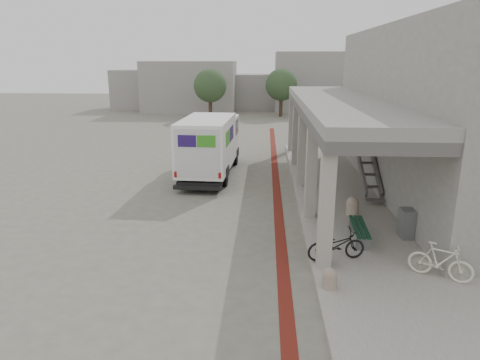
# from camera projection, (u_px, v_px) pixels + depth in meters

# --- Properties ---
(ground) EXTENTS (120.00, 120.00, 0.00)m
(ground) POSITION_uv_depth(u_px,v_px,m) (251.00, 222.00, 15.29)
(ground) COLOR #636055
(ground) RESTS_ON ground
(bike_lane_stripe) EXTENTS (0.35, 40.00, 0.01)m
(bike_lane_stripe) POSITION_uv_depth(u_px,v_px,m) (278.00, 204.00, 17.16)
(bike_lane_stripe) COLOR maroon
(bike_lane_stripe) RESTS_ON ground
(sidewalk) EXTENTS (4.40, 28.00, 0.12)m
(sidewalk) POSITION_uv_depth(u_px,v_px,m) (365.00, 223.00, 15.05)
(sidewalk) COLOR gray
(sidewalk) RESTS_ON ground
(transit_building) EXTENTS (7.60, 17.00, 7.00)m
(transit_building) POSITION_uv_depth(u_px,v_px,m) (414.00, 113.00, 18.31)
(transit_building) COLOR gray
(transit_building) RESTS_ON ground
(distant_backdrop) EXTENTS (28.00, 10.00, 6.50)m
(distant_backdrop) POSITION_uv_depth(u_px,v_px,m) (237.00, 86.00, 49.22)
(distant_backdrop) COLOR gray
(distant_backdrop) RESTS_ON ground
(tree_left) EXTENTS (3.20, 3.20, 4.80)m
(tree_left) POSITION_uv_depth(u_px,v_px,m) (210.00, 86.00, 41.63)
(tree_left) COLOR #38281C
(tree_left) RESTS_ON ground
(tree_mid) EXTENTS (3.20, 3.20, 4.80)m
(tree_mid) POSITION_uv_depth(u_px,v_px,m) (281.00, 85.00, 43.16)
(tree_mid) COLOR #38281C
(tree_mid) RESTS_ON ground
(tree_right) EXTENTS (3.20, 3.20, 4.80)m
(tree_right) POSITION_uv_depth(u_px,v_px,m) (364.00, 86.00, 41.74)
(tree_right) COLOR #38281C
(tree_right) RESTS_ON ground
(fedex_truck) EXTENTS (2.48, 7.05, 2.97)m
(fedex_truck) POSITION_uv_depth(u_px,v_px,m) (210.00, 144.00, 21.14)
(fedex_truck) COLOR black
(fedex_truck) RESTS_ON ground
(bench) EXTENTS (0.53, 1.95, 0.45)m
(bench) POSITION_uv_depth(u_px,v_px,m) (359.00, 230.00, 13.45)
(bench) COLOR slate
(bench) RESTS_ON sidewalk
(bollard_near) EXTENTS (0.36, 0.36, 0.54)m
(bollard_near) POSITION_uv_depth(u_px,v_px,m) (330.00, 278.00, 10.57)
(bollard_near) COLOR gray
(bollard_near) RESTS_ON sidewalk
(bollard_far) EXTENTS (0.46, 0.46, 0.68)m
(bollard_far) POSITION_uv_depth(u_px,v_px,m) (353.00, 206.00, 15.60)
(bollard_far) COLOR tan
(bollard_far) RESTS_ON sidewalk
(utility_cabinet) EXTENTS (0.46, 0.59, 0.93)m
(utility_cabinet) POSITION_uv_depth(u_px,v_px,m) (407.00, 223.00, 13.58)
(utility_cabinet) COLOR gray
(utility_cabinet) RESTS_ON sidewalk
(bicycle_black) EXTENTS (1.77, 0.97, 0.88)m
(bicycle_black) POSITION_uv_depth(u_px,v_px,m) (336.00, 245.00, 12.04)
(bicycle_black) COLOR black
(bicycle_black) RESTS_ON sidewalk
(bicycle_cream) EXTENTS (1.61, 1.19, 0.96)m
(bicycle_cream) POSITION_uv_depth(u_px,v_px,m) (441.00, 261.00, 10.99)
(bicycle_cream) COLOR silver
(bicycle_cream) RESTS_ON sidewalk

